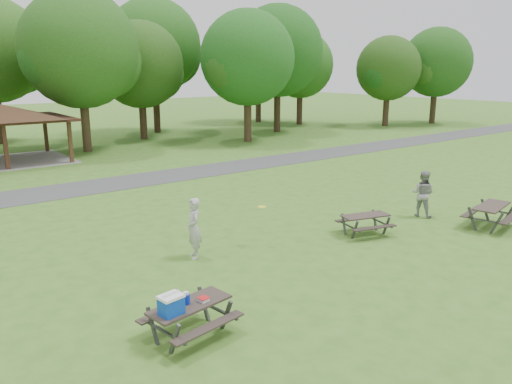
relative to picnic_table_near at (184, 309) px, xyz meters
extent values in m
plane|color=#3B6B1E|center=(5.20, 1.53, -0.74)|extent=(160.00, 160.00, 0.00)
cube|color=#3E3F41|center=(5.20, 15.53, -0.73)|extent=(120.00, 3.20, 0.02)
cube|color=#3A2015|center=(1.20, 22.83, 0.56)|extent=(0.22, 0.22, 2.60)
cube|color=#3B2615|center=(4.90, 22.83, 0.56)|extent=(0.22, 0.22, 2.60)
cube|color=#331F12|center=(4.90, 28.23, 0.56)|extent=(0.22, 0.22, 2.60)
cylinder|color=#322416|center=(7.20, 26.53, 1.27)|extent=(0.60, 0.60, 4.02)
sphere|color=#1B4814|center=(7.20, 26.53, 6.28)|extent=(8.00, 8.00, 8.00)
sphere|color=#1C4B15|center=(9.00, 26.83, 5.48)|extent=(5.20, 5.20, 5.20)
sphere|color=#144614|center=(5.60, 26.33, 5.68)|extent=(4.80, 4.80, 4.80)
cylinder|color=black|center=(13.20, 30.03, 0.97)|extent=(0.60, 0.60, 3.43)
sphere|color=#1C4012|center=(13.20, 30.03, 5.31)|extent=(7.00, 7.00, 7.00)
sphere|color=#1B4F16|center=(14.78, 30.33, 4.61)|extent=(4.55, 4.55, 4.55)
sphere|color=#194614|center=(11.80, 29.83, 4.79)|extent=(4.20, 4.20, 4.20)
cylinder|color=#312115|center=(19.20, 23.53, 1.15)|extent=(0.60, 0.60, 3.78)
sphere|color=#154B16|center=(19.20, 23.53, 5.81)|extent=(7.40, 7.40, 7.40)
sphere|color=#204A15|center=(20.87, 23.83, 5.07)|extent=(4.81, 4.81, 4.81)
sphere|color=#1C4614|center=(17.72, 23.33, 5.26)|extent=(4.44, 4.44, 4.44)
cylinder|color=black|center=(25.20, 27.03, 1.36)|extent=(0.60, 0.60, 4.20)
sphere|color=#144614|center=(25.20, 27.03, 6.53)|extent=(8.20, 8.20, 8.20)
sphere|color=#143F12|center=(27.05, 27.33, 5.71)|extent=(5.33, 5.33, 5.33)
sphere|color=#1B4914|center=(23.56, 26.83, 5.92)|extent=(4.92, 4.92, 4.92)
cylinder|color=#301D15|center=(31.20, 30.53, 1.04)|extent=(0.60, 0.60, 3.57)
sphere|color=#1C4E16|center=(31.20, 30.53, 5.38)|extent=(6.80, 6.80, 6.80)
sphere|color=#144012|center=(32.73, 30.83, 4.70)|extent=(4.42, 4.42, 4.42)
sphere|color=#1A4F16|center=(29.84, 30.33, 4.87)|extent=(4.08, 4.08, 4.08)
cylinder|color=#302015|center=(37.20, 24.03, 0.94)|extent=(0.60, 0.60, 3.36)
sphere|color=#1B3E11|center=(37.20, 24.03, 5.02)|extent=(6.40, 6.40, 6.40)
sphere|color=#194F16|center=(38.64, 24.33, 4.38)|extent=(4.16, 4.16, 4.16)
sphere|color=#113E12|center=(35.92, 23.83, 4.54)|extent=(3.84, 3.84, 3.84)
sphere|color=#144614|center=(5.00, 34.83, 5.59)|extent=(5.20, 5.20, 5.20)
cylinder|color=black|center=(16.20, 33.53, 1.53)|extent=(0.60, 0.60, 4.55)
sphere|color=#1A4B15|center=(16.20, 33.53, 6.96)|extent=(8.40, 8.40, 8.40)
sphere|color=#144012|center=(18.09, 33.83, 6.12)|extent=(5.46, 5.46, 5.46)
sphere|color=#1D4F16|center=(14.52, 33.33, 6.33)|extent=(5.04, 5.04, 5.04)
cylinder|color=#302015|center=(29.20, 35.03, 1.39)|extent=(0.60, 0.60, 4.27)
sphere|color=#1A3F12|center=(29.20, 35.03, 6.53)|extent=(8.00, 8.00, 8.00)
sphere|color=#194212|center=(31.00, 35.33, 5.73)|extent=(5.20, 5.20, 5.20)
sphere|color=#184F16|center=(27.60, 34.83, 5.93)|extent=(4.80, 4.80, 4.80)
cylinder|color=black|center=(43.20, 22.53, 1.10)|extent=(0.60, 0.60, 3.67)
sphere|color=#164213|center=(43.20, 22.53, 5.63)|extent=(7.20, 7.20, 7.20)
sphere|color=#144915|center=(44.82, 22.83, 4.91)|extent=(4.68, 4.68, 4.68)
sphere|color=#204B15|center=(41.76, 22.33, 5.09)|extent=(4.32, 4.32, 4.32)
cube|color=#2E2621|center=(0.17, 0.06, 0.01)|extent=(1.95, 1.00, 0.05)
cube|color=#2D2420|center=(0.26, -0.55, -0.29)|extent=(1.88, 0.54, 0.04)
cube|color=#2E2621|center=(0.08, 0.67, -0.29)|extent=(1.88, 0.54, 0.04)
cube|color=#444447|center=(-0.48, -0.43, -0.36)|extent=(0.12, 0.39, 0.81)
cube|color=#3A3A3C|center=(-0.59, 0.34, -0.36)|extent=(0.12, 0.39, 0.81)
cube|color=#39383B|center=(-0.53, -0.04, -0.33)|extent=(0.28, 1.51, 0.05)
cube|color=#3A3A3C|center=(0.94, -0.22, -0.36)|extent=(0.12, 0.39, 0.81)
cube|color=#434346|center=(0.83, 0.55, -0.36)|extent=(0.12, 0.39, 0.81)
cube|color=#3E3E41|center=(0.88, 0.17, -0.33)|extent=(0.28, 1.51, 0.05)
cube|color=#0C3CB8|center=(-0.37, -0.12, 0.22)|extent=(0.52, 0.41, 0.37)
cube|color=white|center=(-0.37, -0.12, 0.44)|extent=(0.54, 0.44, 0.06)
cylinder|color=silver|center=(-0.37, -0.12, 0.51)|extent=(0.41, 0.09, 0.03)
cylinder|color=#0B27AE|center=(0.12, 0.10, 0.15)|extent=(0.18, 0.18, 0.23)
cylinder|color=silver|center=(0.12, 0.10, 0.29)|extent=(0.13, 0.13, 0.05)
cube|color=silver|center=(0.48, -0.02, 0.08)|extent=(0.23, 0.23, 0.07)
cube|color=red|center=(0.48, -0.02, 0.12)|extent=(0.24, 0.24, 0.02)
cube|color=#322824|center=(8.66, 2.35, -0.05)|extent=(1.82, 1.11, 0.05)
cube|color=black|center=(8.51, 1.81, -0.33)|extent=(1.71, 0.70, 0.04)
cube|color=black|center=(8.81, 2.89, -0.33)|extent=(1.71, 0.70, 0.04)
cube|color=#3E3E41|center=(7.93, 2.19, -0.40)|extent=(0.15, 0.36, 0.74)
cube|color=#464649|center=(8.13, 2.87, -0.40)|extent=(0.15, 0.36, 0.74)
cube|color=#3A3A3D|center=(8.03, 2.53, -0.37)|extent=(0.43, 1.35, 0.05)
cube|color=#414143|center=(9.19, 1.83, -0.40)|extent=(0.15, 0.36, 0.74)
cube|color=#3F3F42|center=(9.39, 2.52, -0.40)|extent=(0.15, 0.36, 0.74)
cube|color=#404043|center=(9.29, 2.17, -0.37)|extent=(0.43, 1.35, 0.05)
cube|color=#312823|center=(13.00, 0.05, 0.07)|extent=(2.13, 1.20, 0.06)
cube|color=black|center=(13.14, -0.59, -0.26)|extent=(2.02, 0.70, 0.04)
cube|color=#2F2822|center=(12.87, 0.70, -0.26)|extent=(2.02, 0.70, 0.04)
cube|color=#3B3B3E|center=(12.34, -0.52, -0.33)|extent=(0.15, 0.42, 0.87)
cube|color=#3B3B3D|center=(12.16, 0.30, -0.33)|extent=(0.15, 0.42, 0.87)
cube|color=#414144|center=(12.25, -0.11, -0.30)|extent=(0.41, 1.61, 0.06)
cube|color=#464649|center=(13.85, -0.20, -0.33)|extent=(0.15, 0.42, 0.87)
cube|color=#3F3F42|center=(13.67, 0.62, -0.33)|extent=(0.15, 0.42, 0.87)
cube|color=#3A3A3C|center=(13.76, 0.21, -0.30)|extent=(0.41, 1.61, 0.06)
cylinder|color=yellow|center=(5.04, 3.70, 0.59)|extent=(0.35, 0.35, 0.02)
imported|color=#AEAEB0|center=(2.68, 4.10, 0.21)|extent=(0.64, 0.80, 1.91)
imported|color=gray|center=(12.20, 2.46, 0.19)|extent=(0.95, 1.07, 1.86)
camera|label=1|loc=(-4.74, -8.70, 5.02)|focal=35.00mm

